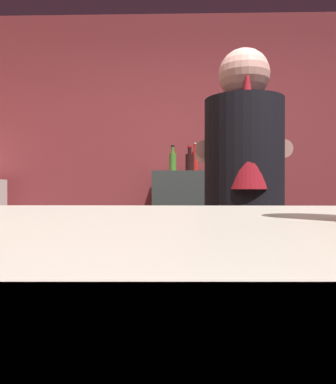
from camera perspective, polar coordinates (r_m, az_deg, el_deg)
wall_back at (r=3.56m, az=4.63°, el=5.00°), size 5.20×0.10×2.70m
prep_counter at (r=2.23m, az=16.14°, el=-15.68°), size 2.10×0.60×0.90m
back_shelf at (r=3.30m, az=6.39°, el=-7.50°), size 0.99×0.36×1.22m
bartender at (r=1.65m, az=11.50°, el=-3.04°), size 0.43×0.52×1.67m
mixing_bowl at (r=2.03m, az=-0.96°, el=-3.58°), size 0.22×0.22×0.06m
chefs_knife at (r=2.11m, az=17.09°, el=-4.14°), size 0.24×0.08×0.01m
bottle_soy at (r=3.35m, az=4.12°, el=4.80°), size 0.05×0.05×0.26m
bottle_hot_sauce at (r=3.22m, az=3.32°, el=4.66°), size 0.07×0.07×0.21m
bottle_olive_oil at (r=3.25m, az=0.73°, el=4.71°), size 0.06×0.06×0.22m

